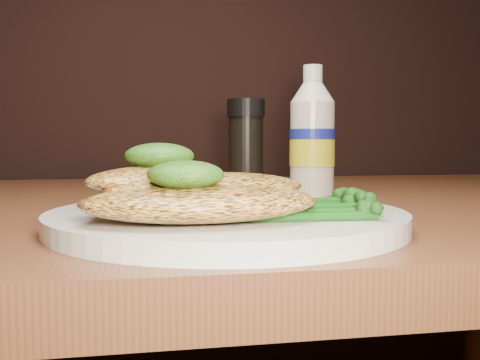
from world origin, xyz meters
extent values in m
cylinder|color=white|center=(-0.10, 0.81, 0.76)|extent=(0.29, 0.29, 0.02)
ellipsoid|color=gold|center=(-0.13, 0.74, 0.78)|extent=(0.17, 0.10, 0.03)
ellipsoid|color=gold|center=(-0.12, 0.77, 0.79)|extent=(0.17, 0.11, 0.02)
ellipsoid|color=gold|center=(-0.15, 0.80, 0.79)|extent=(0.15, 0.14, 0.02)
ellipsoid|color=#093608|center=(-0.14, 0.73, 0.80)|extent=(0.06, 0.06, 0.02)
ellipsoid|color=#093608|center=(-0.15, 0.80, 0.81)|extent=(0.07, 0.07, 0.02)
camera|label=1|loc=(-0.17, 0.36, 0.82)|focal=40.69mm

